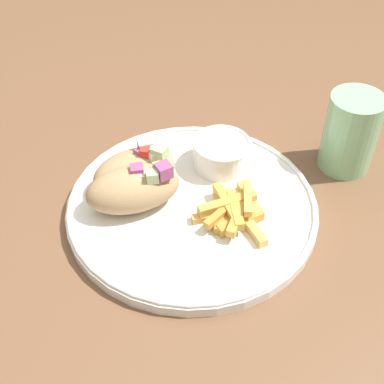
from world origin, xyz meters
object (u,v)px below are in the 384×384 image
Objects in this scene: pita_sandwich_near at (134,188)px; water_glass at (350,136)px; pita_sandwich_far at (135,171)px; fries_pile at (234,210)px; sauce_ramekin at (225,153)px; plate at (192,206)px.

water_glass reaches higher than pita_sandwich_near.
pita_sandwich_far reaches higher than fries_pile.
pita_sandwich_near is at bearing -133.60° from sauce_ramekin.
pita_sandwich_near is 1.02× the size of pita_sandwich_far.
pita_sandwich_far is (-0.08, 0.02, 0.03)m from plate.
water_glass is at bearing 36.82° from plate.
plate is 0.06m from fries_pile.
plate is 4.03× the size of sauce_ramekin.
fries_pile is 0.09m from sauce_ramekin.
water_glass is at bearing 0.67° from pita_sandwich_near.
plate is 2.41× the size of pita_sandwich_far.
sauce_ramekin is at bearing 72.63° from plate.
plate is at bearing -16.81° from pita_sandwich_near.
pita_sandwich_far is at bearing 73.88° from pita_sandwich_near.
pita_sandwich_far is at bearing -147.56° from sauce_ramekin.
water_glass reaches higher than plate.
pita_sandwich_near is 0.13m from sauce_ramekin.
water_glass is (0.18, 0.14, 0.04)m from plate.
plate is 0.23m from water_glass.
fries_pile is (0.13, -0.02, -0.02)m from pita_sandwich_far.
sauce_ramekin is (0.09, 0.10, -0.01)m from pita_sandwich_near.
pita_sandwich_far reaches higher than plate.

